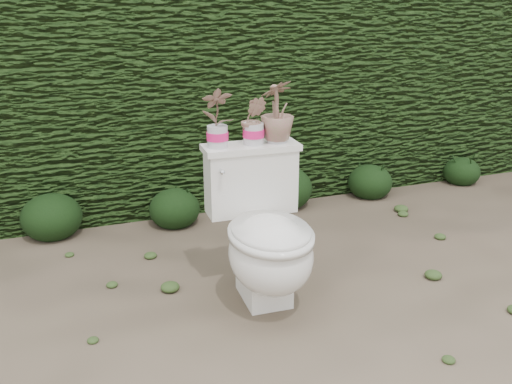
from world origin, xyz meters
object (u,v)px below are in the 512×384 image
object	(u,v)px
toilet	(265,237)
potted_plant_right	(277,113)
potted_plant_center	(253,122)
potted_plant_left	(217,119)

from	to	relation	value
toilet	potted_plant_right	bearing A→B (deg)	59.34
potted_plant_center	potted_plant_right	world-z (taller)	potted_plant_right
toilet	potted_plant_center	bearing A→B (deg)	86.61
toilet	potted_plant_left	xyz separation A→B (m)	(-0.17, 0.25, 0.57)
toilet	potted_plant_center	world-z (taller)	potted_plant_center
potted_plant_left	potted_plant_center	distance (m)	0.19
toilet	potted_plant_left	bearing A→B (deg)	126.25
toilet	potted_plant_center	distance (m)	0.59
potted_plant_left	potted_plant_right	xyz separation A→B (m)	(0.32, -0.01, 0.01)
toilet	potted_plant_left	size ratio (longest dim) A/B	2.68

